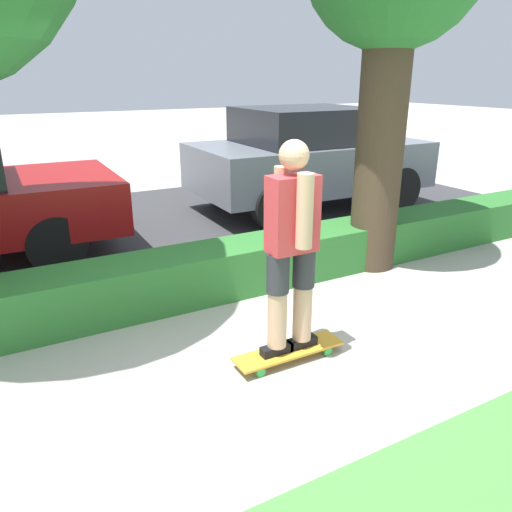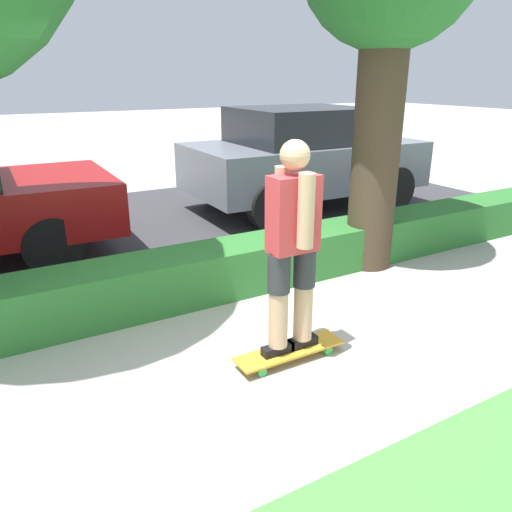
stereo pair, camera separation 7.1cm
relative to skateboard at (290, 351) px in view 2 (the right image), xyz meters
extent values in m
plane|color=#ADA89E|center=(-0.07, -0.14, -0.08)|extent=(60.00, 60.00, 0.00)
cube|color=#38383A|center=(-0.07, 4.06, -0.07)|extent=(12.93, 5.00, 0.01)
cube|color=#2D702D|center=(-0.07, 1.46, 0.17)|extent=(12.93, 0.60, 0.50)
cube|color=gold|center=(0.00, 0.00, 0.01)|extent=(0.92, 0.24, 0.02)
cylinder|color=green|center=(0.31, -0.09, -0.04)|extent=(0.07, 0.04, 0.07)
cylinder|color=green|center=(0.31, 0.09, -0.04)|extent=(0.07, 0.04, 0.07)
cylinder|color=green|center=(-0.31, -0.09, -0.04)|extent=(0.07, 0.04, 0.07)
cylinder|color=green|center=(-0.31, 0.09, -0.04)|extent=(0.07, 0.04, 0.07)
cube|color=black|center=(-0.12, 0.00, 0.05)|extent=(0.26, 0.09, 0.07)
cylinder|color=tan|center=(-0.12, 0.00, 0.47)|extent=(0.15, 0.15, 0.76)
cylinder|color=#2D2D33|center=(-0.12, 0.00, 0.69)|extent=(0.17, 0.17, 0.30)
cube|color=black|center=(0.12, 0.00, 0.05)|extent=(0.26, 0.09, 0.07)
cylinder|color=tan|center=(0.12, 0.00, 0.47)|extent=(0.15, 0.15, 0.76)
cylinder|color=#2D2D33|center=(0.12, 0.00, 0.69)|extent=(0.17, 0.17, 0.30)
cube|color=#C6383D|center=(0.00, 0.00, 1.13)|extent=(0.36, 0.20, 0.56)
cylinder|color=tan|center=(0.00, -0.15, 1.18)|extent=(0.12, 0.12, 0.53)
cylinder|color=tan|center=(0.00, 0.15, 1.18)|extent=(0.12, 0.12, 0.53)
sphere|color=tan|center=(0.00, 0.00, 1.55)|extent=(0.21, 0.21, 0.21)
cylinder|color=#423323|center=(1.99, 1.32, 1.31)|extent=(0.53, 0.53, 2.77)
cylinder|color=black|center=(-1.29, 2.91, 0.26)|extent=(0.67, 0.24, 0.67)
cylinder|color=black|center=(-1.29, 4.74, 0.26)|extent=(0.67, 0.24, 0.67)
cube|color=slate|center=(2.89, 3.94, 0.66)|extent=(3.84, 2.04, 0.73)
cube|color=black|center=(2.78, 3.94, 1.30)|extent=(2.01, 1.77, 0.55)
cylinder|color=black|center=(4.07, 3.04, 0.29)|extent=(0.74, 0.24, 0.74)
cylinder|color=black|center=(4.07, 4.84, 0.29)|extent=(0.74, 0.24, 0.74)
cylinder|color=black|center=(1.71, 3.04, 0.29)|extent=(0.74, 0.24, 0.74)
cylinder|color=black|center=(1.71, 4.84, 0.29)|extent=(0.74, 0.24, 0.74)
camera|label=1|loc=(-1.90, -2.90, 2.06)|focal=35.00mm
camera|label=2|loc=(-1.96, -2.86, 2.06)|focal=35.00mm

